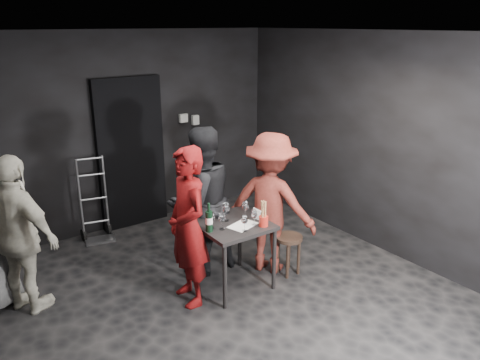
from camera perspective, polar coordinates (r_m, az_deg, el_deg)
floor at (r=5.10m, az=-1.10°, el=-14.35°), size 4.50×5.00×0.02m
ceiling at (r=4.28m, az=-1.33°, el=17.59°), size 4.50×5.00×0.02m
wall_back at (r=6.65m, az=-13.54°, el=5.75°), size 4.50×0.04×2.70m
wall_right at (r=6.02m, az=16.79°, el=4.13°), size 0.04×5.00×2.70m
doorway at (r=6.67m, az=-13.14°, el=3.15°), size 0.95×0.10×2.10m
wallbox_upper at (r=6.94m, az=-6.92°, el=7.50°), size 0.12×0.06×0.12m
wallbox_lower at (r=7.05m, az=-5.47°, el=7.31°), size 0.10×0.06×0.14m
hand_truck at (r=6.58m, az=-17.05°, el=-5.20°), size 0.38×0.33×1.14m
tasting_table at (r=5.04m, az=-0.89°, el=-6.30°), size 0.72×0.72×0.75m
stool at (r=5.43m, az=5.96°, el=-7.86°), size 0.31×0.31×0.47m
server_red at (r=4.70m, az=-6.40°, el=-4.72°), size 0.51×0.72×1.85m
woman_black at (r=5.26m, az=-4.79°, el=-1.34°), size 0.99×0.59×1.97m
man_maroon at (r=5.31m, az=3.80°, el=-2.09°), size 1.04×1.28×1.80m
bystander_cream at (r=5.02m, az=-25.35°, el=-5.46°), size 0.94×1.14×1.77m
tasting_mat at (r=4.95m, az=0.35°, el=-5.54°), size 0.35×0.28×0.00m
wine_glass_a at (r=4.83m, az=-2.21°, el=-4.97°), size 0.10×0.10×0.19m
wine_glass_b at (r=4.86m, az=-3.49°, el=-4.86°), size 0.08×0.08×0.19m
wine_glass_c at (r=5.02m, az=-1.72°, el=-3.84°), size 0.10×0.10×0.22m
wine_glass_d at (r=4.79m, az=0.55°, el=-5.23°), size 0.09×0.09×0.18m
wine_glass_e at (r=4.92m, az=1.73°, el=-4.54°), size 0.09×0.09×0.18m
wine_glass_f at (r=5.08m, az=0.68°, el=-3.61°), size 0.09×0.09×0.21m
wine_bottle at (r=4.78m, az=-3.79°, el=-4.96°), size 0.07×0.07×0.31m
breadstick_cup at (r=4.89m, az=2.90°, el=-4.14°), size 0.10×0.10×0.30m
reserved_card at (r=5.11m, az=1.98°, el=-4.14°), size 0.08×0.14×0.10m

